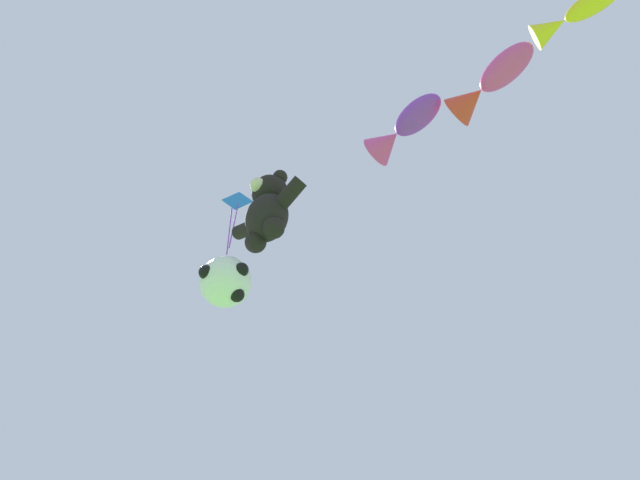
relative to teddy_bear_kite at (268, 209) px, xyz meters
The scene contains 6 objects.
teddy_bear_kite is the anchor object (origin of this frame).
soccer_ball_kite 2.07m from the teddy_bear_kite, 167.76° to the right, with size 1.19×1.18×1.10m.
fish_kite_violet 3.51m from the teddy_bear_kite, 16.15° to the left, with size 1.89×0.82×0.78m.
fish_kite_magenta 5.37m from the teddy_bear_kite, 13.10° to the left, with size 1.92×0.86×0.75m.
fish_kite_goldfin 7.25m from the teddy_bear_kite, 10.42° to the left, with size 1.72×0.74×0.54m.
diamond_kite 2.81m from the teddy_bear_kite, behind, with size 0.63×0.68×2.60m.
Camera 1 is at (4.85, 0.83, 1.52)m, focal length 28.00 mm.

